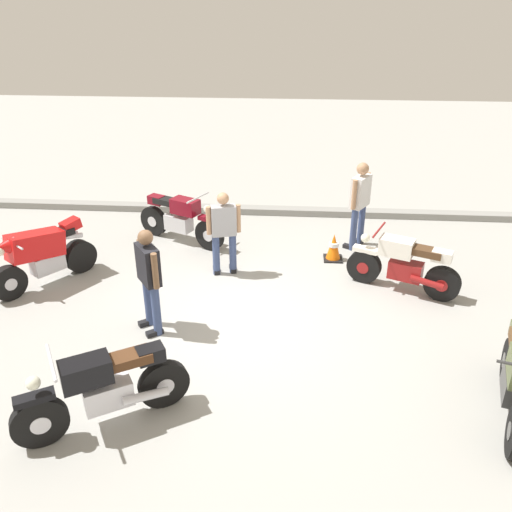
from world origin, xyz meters
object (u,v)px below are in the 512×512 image
at_px(motorcycle_black_cruiser, 104,389).
at_px(traffic_cone, 334,247).
at_px(motorcycle_cream_vintage, 404,265).
at_px(person_in_white_shirt, 360,200).
at_px(person_in_gray_shirt, 224,229).
at_px(person_in_black_shirt, 149,275).
at_px(motorcycle_maroon_cruiser, 180,219).
at_px(motorcycle_red_sportbike, 42,254).

height_order(motorcycle_black_cruiser, traffic_cone, motorcycle_black_cruiser).
distance_m(motorcycle_cream_vintage, person_in_white_shirt, 1.93).
distance_m(person_in_white_shirt, person_in_gray_shirt, 2.87).
bearing_deg(person_in_gray_shirt, traffic_cone, -85.95).
xyz_separation_m(person_in_black_shirt, person_in_gray_shirt, (0.86, 1.90, -0.06)).
xyz_separation_m(motorcycle_black_cruiser, traffic_cone, (2.94, 4.63, -0.26)).
bearing_deg(motorcycle_black_cruiser, traffic_cone, -153.36).
height_order(motorcycle_black_cruiser, person_in_black_shirt, person_in_black_shirt).
xyz_separation_m(motorcycle_cream_vintage, person_in_white_shirt, (-0.62, 1.75, 0.53)).
distance_m(motorcycle_black_cruiser, person_in_black_shirt, 2.06).
xyz_separation_m(motorcycle_maroon_cruiser, motorcycle_cream_vintage, (4.23, -1.71, -0.03)).
height_order(motorcycle_maroon_cruiser, motorcycle_red_sportbike, motorcycle_red_sportbike).
bearing_deg(person_in_gray_shirt, motorcycle_red_sportbike, 86.60).
height_order(motorcycle_cream_vintage, motorcycle_red_sportbike, motorcycle_red_sportbike).
bearing_deg(motorcycle_maroon_cruiser, traffic_cone, 15.85).
bearing_deg(motorcycle_cream_vintage, person_in_white_shirt, -47.01).
height_order(person_in_white_shirt, traffic_cone, person_in_white_shirt).
bearing_deg(motorcycle_cream_vintage, person_in_gray_shirt, 16.21).
height_order(motorcycle_maroon_cruiser, motorcycle_black_cruiser, same).
height_order(motorcycle_red_sportbike, person_in_white_shirt, person_in_white_shirt).
relative_size(motorcycle_cream_vintage, motorcycle_red_sportbike, 1.10).
xyz_separation_m(motorcycle_red_sportbike, person_in_black_shirt, (2.24, -1.24, 0.35)).
distance_m(motorcycle_cream_vintage, person_in_black_shirt, 4.30).
bearing_deg(traffic_cone, motorcycle_black_cruiser, -122.37).
xyz_separation_m(motorcycle_maroon_cruiser, motorcycle_black_cruiser, (0.18, -5.22, 0.00)).
bearing_deg(motorcycle_red_sportbike, traffic_cone, 141.66).
bearing_deg(motorcycle_maroon_cruiser, motorcycle_red_sportbike, -109.14).
distance_m(motorcycle_cream_vintage, motorcycle_red_sportbike, 6.25).
bearing_deg(person_in_white_shirt, person_in_black_shirt, 75.00).
relative_size(motorcycle_red_sportbike, person_in_white_shirt, 0.95).
bearing_deg(traffic_cone, person_in_white_shirt, 51.49).
relative_size(motorcycle_cream_vintage, traffic_cone, 3.49).
height_order(motorcycle_black_cruiser, person_in_gray_shirt, person_in_gray_shirt).
xyz_separation_m(person_in_gray_shirt, traffic_cone, (2.03, 0.72, -0.62)).
height_order(motorcycle_cream_vintage, motorcycle_black_cruiser, motorcycle_black_cruiser).
xyz_separation_m(person_in_white_shirt, traffic_cone, (-0.50, -0.63, -0.76)).
xyz_separation_m(motorcycle_maroon_cruiser, traffic_cone, (3.12, -0.59, -0.26)).
distance_m(motorcycle_black_cruiser, person_in_white_shirt, 6.30).
xyz_separation_m(motorcycle_cream_vintage, motorcycle_red_sportbike, (-6.25, -0.25, 0.11)).
xyz_separation_m(motorcycle_cream_vintage, person_in_black_shirt, (-4.00, -1.49, 0.46)).
relative_size(motorcycle_maroon_cruiser, motorcycle_cream_vintage, 1.04).
bearing_deg(motorcycle_maroon_cruiser, person_in_white_shirt, 27.13).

